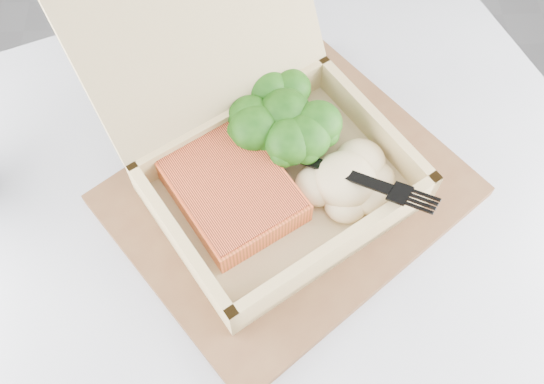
{
  "coord_description": "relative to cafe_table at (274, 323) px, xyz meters",
  "views": [
    {
      "loc": [
        -0.37,
        0.11,
        1.25
      ],
      "look_at": [
        -0.36,
        0.38,
        0.75
      ],
      "focal_mm": 40.0,
      "sensor_mm": 36.0,
      "label": 1
    }
  ],
  "objects": [
    {
      "name": "broccoli_pile",
      "position": [
        0.02,
        0.14,
        0.23
      ],
      "size": [
        0.12,
        0.12,
        0.04
      ],
      "primitive_type": null,
      "color": "#2A6A17",
      "rests_on": "takeout_container"
    },
    {
      "name": "receipt",
      "position": [
        -0.02,
        0.24,
        0.18
      ],
      "size": [
        0.09,
        0.15,
        0.0
      ],
      "primitive_type": "cube",
      "rotation": [
        0.0,
        0.0,
        -0.11
      ],
      "color": "white",
      "rests_on": "cafe_table"
    },
    {
      "name": "takeout_container",
      "position": [
        -0.01,
        0.11,
        0.25
      ],
      "size": [
        0.34,
        0.35,
        0.2
      ],
      "rotation": [
        0.0,
        0.0,
        0.56
      ],
      "color": "tan",
      "rests_on": "serving_tray"
    },
    {
      "name": "mashed_potatoes",
      "position": [
        0.07,
        0.07,
        0.22
      ],
      "size": [
        0.1,
        0.09,
        0.03
      ],
      "primitive_type": "ellipsoid",
      "color": "beige",
      "rests_on": "takeout_container"
    },
    {
      "name": "cafe_table",
      "position": [
        0.0,
        0.0,
        0.0
      ],
      "size": [
        0.96,
        0.96,
        0.71
      ],
      "rotation": [
        0.0,
        0.0,
        0.36
      ],
      "color": "black",
      "rests_on": "floor"
    },
    {
      "name": "serving_tray",
      "position": [
        0.02,
        0.07,
        0.19
      ],
      "size": [
        0.41,
        0.4,
        0.01
      ],
      "primitive_type": "cube",
      "rotation": [
        0.0,
        0.0,
        0.65
      ],
      "color": "brown",
      "rests_on": "cafe_table"
    },
    {
      "name": "salmon_fillet",
      "position": [
        -0.04,
        0.07,
        0.22
      ],
      "size": [
        0.15,
        0.16,
        0.03
      ],
      "primitive_type": "cube",
      "rotation": [
        0.0,
        0.0,
        0.54
      ],
      "color": "orange",
      "rests_on": "takeout_container"
    },
    {
      "name": "plastic_fork",
      "position": [
        0.05,
        0.08,
        0.24
      ],
      "size": [
        0.13,
        0.1,
        0.03
      ],
      "rotation": [
        0.0,
        0.0,
        4.1
      ],
      "color": "black",
      "rests_on": "mashed_potatoes"
    }
  ]
}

